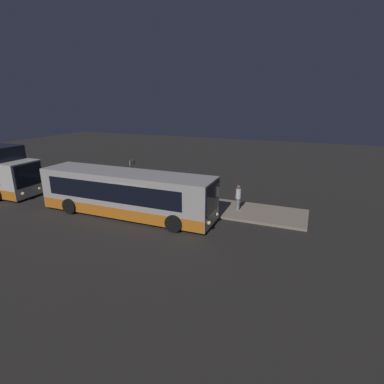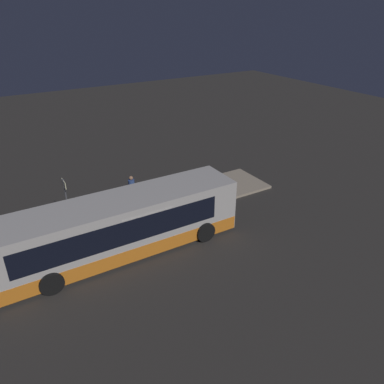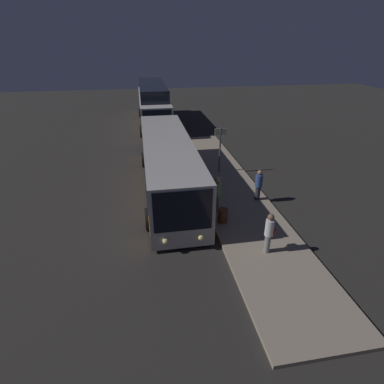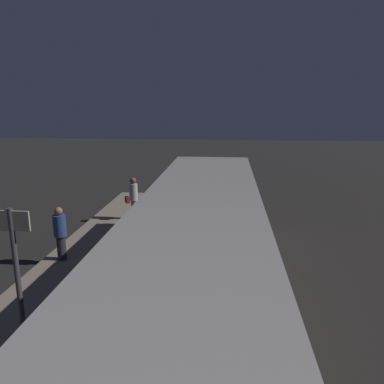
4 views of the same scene
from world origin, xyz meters
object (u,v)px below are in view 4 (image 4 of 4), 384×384
object	(u,v)px
passenger_with_bags	(133,196)
suitcase	(146,250)
bus_lead	(200,258)
passenger_waiting	(144,222)
passenger_boarding	(60,232)
trash_bin	(150,231)
sign_post	(16,263)

from	to	relation	value
passenger_with_bags	suitcase	bearing A→B (deg)	166.06
passenger_with_bags	bus_lead	bearing A→B (deg)	172.84
passenger_waiting	passenger_with_bags	world-z (taller)	passenger_waiting
passenger_waiting	passenger_boarding	bearing A→B (deg)	-105.95
passenger_boarding	trash_bin	xyz separation A→B (m)	(1.78, -2.31, -0.55)
passenger_waiting	suitcase	world-z (taller)	passenger_waiting
passenger_boarding	sign_post	size ratio (longest dim) A/B	0.59
sign_post	trash_bin	size ratio (longest dim) A/B	4.24
bus_lead	suitcase	world-z (taller)	bus_lead
passenger_with_bags	sign_post	size ratio (longest dim) A/B	0.62
passenger_waiting	passenger_with_bags	size ratio (longest dim) A/B	1.06
bus_lead	passenger_waiting	world-z (taller)	bus_lead
trash_bin	suitcase	bearing A→B (deg)	-172.21
bus_lead	suitcase	size ratio (longest dim) A/B	14.46
passenger_boarding	sign_post	xyz separation A→B (m)	(-3.96, -1.02, 0.82)
bus_lead	passenger_boarding	distance (m)	4.97
passenger_boarding	passenger_with_bags	xyz separation A→B (m)	(4.13, -1.17, 0.06)
passenger_waiting	sign_post	bearing A→B (deg)	-49.67
suitcase	sign_post	world-z (taller)	sign_post
passenger_with_bags	sign_post	bearing A→B (deg)	145.91
suitcase	sign_post	distance (m)	4.66
passenger_boarding	bus_lead	bearing A→B (deg)	-147.16
passenger_boarding	sign_post	world-z (taller)	sign_post
passenger_boarding	passenger_with_bags	distance (m)	4.29
sign_post	trash_bin	world-z (taller)	sign_post
passenger_with_bags	sign_post	distance (m)	8.13
passenger_boarding	suitcase	xyz separation A→B (m)	(0.22, -2.52, -0.59)
passenger_boarding	sign_post	distance (m)	4.17
trash_bin	passenger_waiting	bearing A→B (deg)	-177.48
bus_lead	passenger_waiting	bearing A→B (deg)	32.09
passenger_with_bags	sign_post	world-z (taller)	sign_post
passenger_waiting	suitcase	size ratio (longest dim) A/B	2.22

